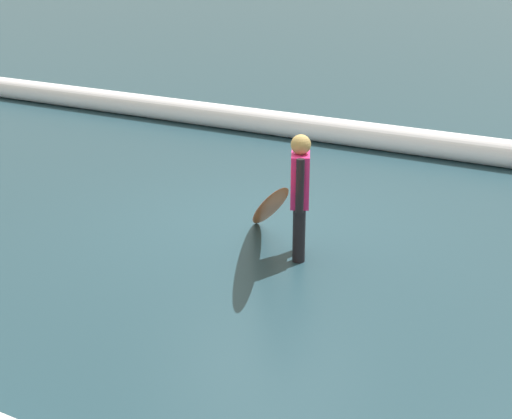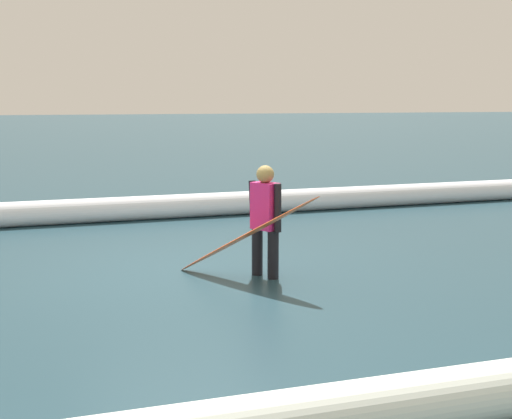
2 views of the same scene
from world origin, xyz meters
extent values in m
plane|color=#1F3C48|center=(0.00, 0.00, 0.00)|extent=(159.39, 159.39, 0.00)
cylinder|color=black|center=(-0.98, 0.72, 0.30)|extent=(0.14, 0.14, 0.61)
cylinder|color=black|center=(-0.84, 0.48, 0.30)|extent=(0.14, 0.14, 0.61)
cube|color=#D82672|center=(-0.91, 0.60, 0.90)|extent=(0.34, 0.39, 0.59)
sphere|color=#A48A4D|center=(-0.91, 0.60, 1.30)|extent=(0.22, 0.22, 0.22)
cylinder|color=black|center=(-1.02, 0.78, 0.90)|extent=(0.09, 0.10, 0.60)
cylinder|color=black|center=(-0.80, 0.41, 0.90)|extent=(0.09, 0.19, 0.60)
ellipsoid|color=#E55926|center=(-0.61, 0.77, 0.57)|extent=(1.55, 1.71, 1.17)
ellipsoid|color=blue|center=(-0.61, 0.77, 0.57)|extent=(1.16, 1.30, 0.95)
cylinder|color=white|center=(2.48, -3.84, 0.22)|extent=(21.33, 2.03, 0.44)
camera|label=1|loc=(-4.99, 7.56, 3.47)|focal=54.61mm
camera|label=2|loc=(1.42, 9.08, 2.26)|focal=50.38mm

